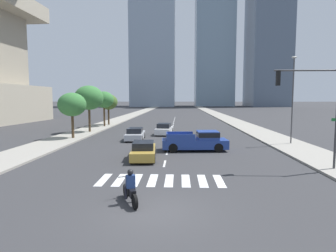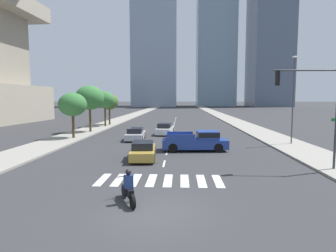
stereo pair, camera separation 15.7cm
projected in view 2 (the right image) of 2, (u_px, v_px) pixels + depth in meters
name	position (u px, v px, depth m)	size (l,w,h in m)	color
ground_plane	(152.00, 212.00, 11.17)	(800.00, 800.00, 0.00)	#333335
sidewalk_east	(253.00, 129.00, 40.49)	(4.00, 260.00, 0.15)	gray
sidewalk_west	(95.00, 128.00, 41.50)	(4.00, 260.00, 0.15)	gray
crosswalk_near	(160.00, 180.00, 15.45)	(6.75, 2.42, 0.01)	silver
lane_divider_center	(173.00, 128.00, 43.30)	(0.14, 50.00, 0.01)	silver
motorcycle_lead	(128.00, 189.00, 12.07)	(1.10, 1.93, 1.49)	black
pickup_truck	(198.00, 141.00, 24.26)	(5.62, 2.37, 1.67)	navy
sedan_gold_0	(143.00, 151.00, 21.03)	(2.04, 4.71, 1.29)	#B28E38
sedan_silver_1	(136.00, 134.00, 30.61)	(1.92, 4.62, 1.30)	#B7BABF
sedan_white_2	(165.00, 129.00, 35.11)	(2.13, 4.50, 1.39)	silver
traffic_signal_near	(315.00, 98.00, 17.08)	(4.13, 0.28, 6.35)	#333335
street_lamp_east	(293.00, 94.00, 26.78)	(0.50, 0.24, 8.21)	#3F3F42
street_tree_nearest	(73.00, 105.00, 30.85)	(3.01, 3.01, 4.91)	#4C3823
street_tree_second	(90.00, 98.00, 36.60)	(3.67, 3.67, 5.93)	#4C3823
street_tree_third	(105.00, 100.00, 43.93)	(2.98, 2.98, 5.37)	#4C3823
street_tree_fourth	(109.00, 102.00, 46.65)	(3.00, 3.00, 5.00)	#4C3823
office_tower_left_skyline	(155.00, 18.00, 160.18)	(24.17, 26.54, 100.15)	#8C9EB2
office_tower_center_skyline	(216.00, 1.00, 163.75)	(21.68, 21.06, 129.84)	#7A93A8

